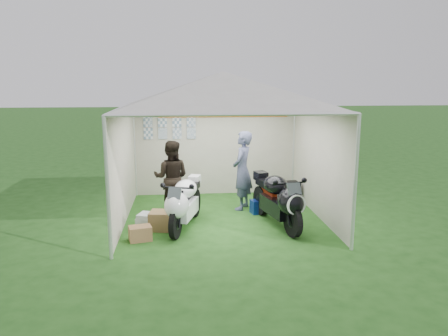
{
  "coord_description": "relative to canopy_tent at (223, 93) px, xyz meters",
  "views": [
    {
      "loc": [
        -0.82,
        -8.75,
        2.82
      ],
      "look_at": [
        0.05,
        0.35,
        0.99
      ],
      "focal_mm": 35.0,
      "sensor_mm": 36.0,
      "label": 1
    }
  ],
  "objects": [
    {
      "name": "motorcycle_black",
      "position": [
        1.03,
        -0.72,
        -2.01
      ],
      "size": [
        0.75,
        2.05,
        1.02
      ],
      "rotation": [
        0.0,
        0.0,
        0.22
      ],
      "color": "black",
      "rests_on": "ground"
    },
    {
      "name": "paddock_stand",
      "position": [
        0.82,
        0.19,
        -2.43
      ],
      "size": [
        0.43,
        0.32,
        0.29
      ],
      "primitive_type": "cube",
      "rotation": [
        0.0,
        0.0,
        0.22
      ],
      "color": "#1738AD",
      "rests_on": "ground"
    },
    {
      "name": "person_blue_jacket",
      "position": [
        0.48,
        0.55,
        -1.7
      ],
      "size": [
        0.65,
        0.75,
        1.75
      ],
      "primitive_type": "imported",
      "rotation": [
        0.0,
        0.0,
        -2.01
      ],
      "color": "slate",
      "rests_on": "ground"
    },
    {
      "name": "equipment_box",
      "position": [
        1.68,
        1.08,
        -2.34
      ],
      "size": [
        0.5,
        0.42,
        0.46
      ],
      "primitive_type": "cube",
      "rotation": [
        0.0,
        0.0,
        0.1
      ],
      "color": "black",
      "rests_on": "ground"
    },
    {
      "name": "canopy_tent",
      "position": [
        0.0,
        0.0,
        0.0
      ],
      "size": [
        5.66,
        5.66,
        3.0
      ],
      "color": "silver",
      "rests_on": "ground"
    },
    {
      "name": "crate_3",
      "position": [
        -1.61,
        -1.23,
        -2.44
      ],
      "size": [
        0.45,
        0.37,
        0.26
      ],
      "primitive_type": "cube",
      "rotation": [
        0.0,
        0.0,
        0.24
      ],
      "color": "brown",
      "rests_on": "ground"
    },
    {
      "name": "ground",
      "position": [
        0.0,
        -0.03,
        -2.58
      ],
      "size": [
        80.0,
        80.0,
        0.0
      ],
      "primitive_type": "plane",
      "color": "#1D4A15",
      "rests_on": "ground"
    },
    {
      "name": "motorcycle_white",
      "position": [
        -0.82,
        -0.65,
        -2.04
      ],
      "size": [
        0.8,
        1.9,
        0.96
      ],
      "rotation": [
        0.0,
        0.0,
        -0.28
      ],
      "color": "black",
      "rests_on": "ground"
    },
    {
      "name": "person_dark_jacket",
      "position": [
        -1.07,
        0.34,
        -1.78
      ],
      "size": [
        0.86,
        0.73,
        1.59
      ],
      "primitive_type": "imported",
      "rotation": [
        0.0,
        0.0,
        2.97
      ],
      "color": "black",
      "rests_on": "ground"
    },
    {
      "name": "crate_1",
      "position": [
        -1.27,
        -0.67,
        -2.4
      ],
      "size": [
        0.46,
        0.46,
        0.36
      ],
      "primitive_type": "cube",
      "rotation": [
        0.0,
        0.0,
        -0.17
      ],
      "color": "olive",
      "rests_on": "ground"
    },
    {
      "name": "crate_0",
      "position": [
        -1.48,
        -0.58,
        -2.43
      ],
      "size": [
        0.52,
        0.46,
        0.29
      ],
      "primitive_type": "cube",
      "rotation": [
        0.0,
        0.0,
        -0.32
      ],
      "color": "silver",
      "rests_on": "ground"
    },
    {
      "name": "crate_2",
      "position": [
        -1.58,
        -0.6,
        -2.47
      ],
      "size": [
        0.37,
        0.34,
        0.22
      ],
      "primitive_type": "cube",
      "rotation": [
        0.0,
        0.0,
        -0.42
      ],
      "color": "#B4BABD",
      "rests_on": "ground"
    }
  ]
}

